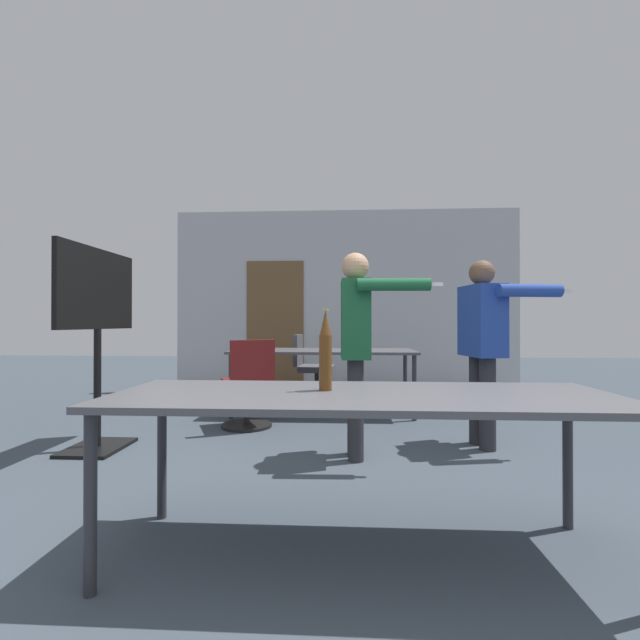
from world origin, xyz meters
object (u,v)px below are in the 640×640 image
Objects in this scene: beer_bottle at (325,352)px; person_right_polo at (357,333)px; tv_screen at (97,323)px; office_chair_mid_tucked at (311,371)px; drink_cup at (324,346)px; person_center_tall at (483,335)px; office_chair_far_left at (248,387)px.

person_right_polo is at bearing 81.90° from beer_bottle.
beer_bottle is (2.01, -1.48, -0.14)m from tv_screen.
office_chair_mid_tucked is 0.81m from drink_cup.
beer_bottle reaches higher than drink_cup.
person_center_tall is 2.31m from office_chair_far_left.
person_right_polo is at bearing 17.35° from office_chair_mid_tucked.
person_center_tall is 4.14× the size of beer_bottle.
drink_cup is at bearing 92.71° from beer_bottle.
tv_screen is 2.21m from person_right_polo.
tv_screen is at bearing 143.52° from beer_bottle.
beer_bottle is (-0.20, -1.38, -0.06)m from person_right_polo.
tv_screen reaches higher than person_center_tall.
office_chair_mid_tucked is 1.01× the size of office_chair_far_left.
tv_screen is at bearing -94.40° from person_right_polo.
person_center_tall is 17.46× the size of drink_cup.
person_center_tall is at bearing 53.11° from beer_bottle.
tv_screen is 1.04× the size of person_right_polo.
person_center_tall reaches higher than beer_bottle.
office_chair_mid_tucked reaches higher than drink_cup.
tv_screen is at bearing -95.25° from person_center_tall.
person_right_polo is 1.01× the size of person_center_tall.
tv_screen is 18.40× the size of drink_cup.
drink_cup is at bearing -142.78° from person_center_tall.
person_right_polo is at bearing -78.72° from drink_cup.
drink_cup is (0.21, -0.68, 0.38)m from office_chair_mid_tucked.
person_right_polo is 1.51m from office_chair_far_left.
beer_bottle is at bearing -9.78° from person_right_polo.
tv_screen reaches higher than office_chair_far_left.
person_right_polo is (2.20, -0.10, -0.08)m from tv_screen.
office_chair_far_left is (-1.08, 0.89, -0.57)m from person_right_polo.
person_right_polo is 4.18× the size of beer_bottle.
person_center_tall is at bearing 43.55° from office_chair_mid_tucked.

